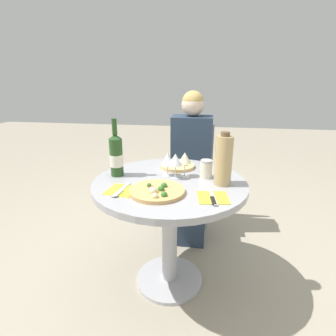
# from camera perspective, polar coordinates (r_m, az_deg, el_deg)

# --- Properties ---
(ground_plane) EXTENTS (12.00, 12.00, 0.00)m
(ground_plane) POSITION_cam_1_polar(r_m,az_deg,el_deg) (1.91, 0.31, -23.16)
(ground_plane) COLOR #9E937F
(ground_plane) RESTS_ON ground
(dining_table) EXTENTS (0.90, 0.90, 0.72)m
(dining_table) POSITION_cam_1_polar(r_m,az_deg,el_deg) (1.59, 0.35, -7.81)
(dining_table) COLOR #B2B2B7
(dining_table) RESTS_ON ground_plane
(chair_behind_diner) EXTENTS (0.37, 0.37, 0.91)m
(chair_behind_diner) POSITION_cam_1_polar(r_m,az_deg,el_deg) (2.35, 5.05, -1.91)
(chair_behind_diner) COLOR slate
(chair_behind_diner) RESTS_ON ground_plane
(seated_diner) EXTENTS (0.33, 0.46, 1.20)m
(seated_diner) POSITION_cam_1_polar(r_m,az_deg,el_deg) (2.18, 4.86, -1.11)
(seated_diner) COLOR #28384C
(seated_diner) RESTS_ON ground_plane
(pizza_large) EXTENTS (0.29, 0.29, 0.05)m
(pizza_large) POSITION_cam_1_polar(r_m,az_deg,el_deg) (1.36, -2.41, -4.99)
(pizza_large) COLOR tan
(pizza_large) RESTS_ON dining_table
(pizza_small_far) EXTENTS (0.23, 0.23, 0.05)m
(pizza_small_far) POSITION_cam_1_polar(r_m,az_deg,el_deg) (1.76, 2.07, 0.64)
(pizza_small_far) COLOR #DBB26B
(pizza_small_far) RESTS_ON dining_table
(wine_bottle) EXTENTS (0.08, 0.08, 0.35)m
(wine_bottle) POSITION_cam_1_polar(r_m,az_deg,el_deg) (1.60, -11.20, 2.74)
(wine_bottle) COLOR #23471E
(wine_bottle) RESTS_ON dining_table
(tall_carafe) EXTENTS (0.10, 0.10, 0.30)m
(tall_carafe) POSITION_cam_1_polar(r_m,az_deg,el_deg) (1.46, 12.00, 1.65)
(tall_carafe) COLOR tan
(tall_carafe) RESTS_ON dining_table
(sugar_shaker) EXTENTS (0.07, 0.07, 0.11)m
(sugar_shaker) POSITION_cam_1_polar(r_m,az_deg,el_deg) (1.58, 8.30, -0.20)
(sugar_shaker) COLOR silver
(sugar_shaker) RESTS_ON dining_table
(wine_glass_back_left) EXTENTS (0.08, 0.08, 0.15)m
(wine_glass_back_left) POSITION_cam_1_polar(r_m,az_deg,el_deg) (1.58, -0.07, 1.92)
(wine_glass_back_left) COLOR silver
(wine_glass_back_left) RESTS_ON dining_table
(wine_glass_back_right) EXTENTS (0.08, 0.08, 0.15)m
(wine_glass_back_right) POSITION_cam_1_polar(r_m,az_deg,el_deg) (1.56, 3.68, 2.12)
(wine_glass_back_right) COLOR silver
(wine_glass_back_right) RESTS_ON dining_table
(wine_glass_center) EXTENTS (0.08, 0.08, 0.15)m
(wine_glass_center) POSITION_cam_1_polar(r_m,az_deg,el_deg) (1.53, 1.63, 1.78)
(wine_glass_center) COLOR silver
(wine_glass_center) RESTS_ON dining_table
(place_setting_left) EXTENTS (0.17, 0.19, 0.01)m
(place_setting_left) POSITION_cam_1_polar(r_m,az_deg,el_deg) (1.41, -10.11, -4.80)
(place_setting_left) COLOR yellow
(place_setting_left) RESTS_ON dining_table
(place_setting_right) EXTENTS (0.17, 0.19, 0.01)m
(place_setting_right) POSITION_cam_1_polar(r_m,az_deg,el_deg) (1.33, 9.76, -6.36)
(place_setting_right) COLOR yellow
(place_setting_right) RESTS_ON dining_table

